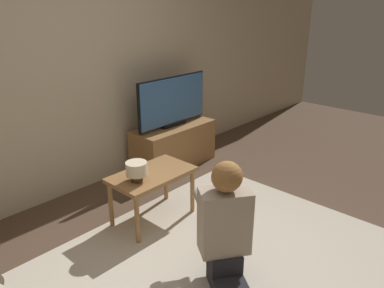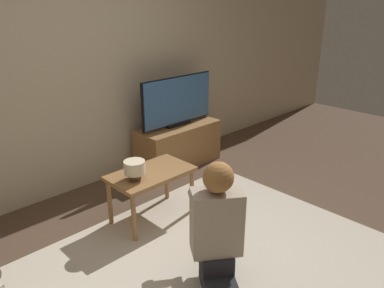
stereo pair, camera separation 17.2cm
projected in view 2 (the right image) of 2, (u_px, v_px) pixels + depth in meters
The scene contains 8 objects.
ground_plane at pixel (214, 267), 2.84m from camera, with size 10.00×10.00×0.00m, color brown.
wall_back at pixel (71, 65), 3.66m from camera, with size 10.00×0.06×2.60m.
rug at pixel (214, 267), 2.83m from camera, with size 2.72×2.23×0.02m.
tv_stand at pixel (178, 145), 4.53m from camera, with size 1.04×0.44×0.51m.
tv at pixel (178, 101), 4.34m from camera, with size 1.03×0.08×0.58m.
coffee_table at pixel (151, 178), 3.33m from camera, with size 0.74×0.44×0.48m.
person_kneeling at pixel (217, 226), 2.51m from camera, with size 0.67×0.81×0.93m.
table_lamp at pixel (135, 169), 3.12m from camera, with size 0.18×0.18×0.17m.
Camera 2 is at (-1.73, -1.53, 1.90)m, focal length 35.00 mm.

